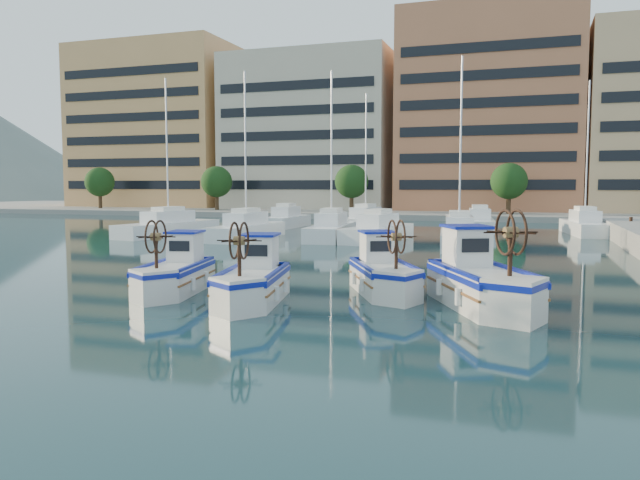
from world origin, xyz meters
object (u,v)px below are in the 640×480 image
(fishing_boat_a, at_px, (176,271))
(fishing_boat_c, at_px, (383,272))
(fishing_boat_b, at_px, (254,279))
(fishing_boat_d, at_px, (480,279))

(fishing_boat_a, relative_size, fishing_boat_c, 0.99)
(fishing_boat_a, bearing_deg, fishing_boat_c, 5.25)
(fishing_boat_b, height_order, fishing_boat_d, fishing_boat_d)
(fishing_boat_a, distance_m, fishing_boat_d, 10.27)
(fishing_boat_c, xyz_separation_m, fishing_boat_d, (3.36, -1.46, 0.12))
(fishing_boat_b, xyz_separation_m, fishing_boat_c, (3.55, 2.92, -0.01))
(fishing_boat_a, xyz_separation_m, fishing_boat_b, (3.33, -0.81, 0.01))
(fishing_boat_a, xyz_separation_m, fishing_boat_d, (10.24, 0.64, 0.13))
(fishing_boat_a, xyz_separation_m, fishing_boat_c, (6.88, 2.11, 0.01))
(fishing_boat_d, bearing_deg, fishing_boat_c, 130.72)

